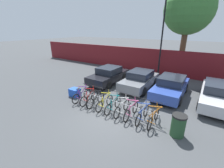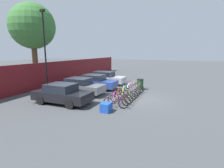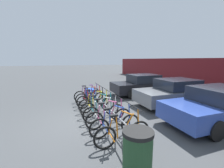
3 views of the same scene
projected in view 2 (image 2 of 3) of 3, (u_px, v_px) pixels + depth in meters
The scene contains 20 objects.
ground_plane at pixel (134, 98), 13.65m from camera, with size 120.00×120.00×0.00m, color #424447.
hoarding_wall at pixel (40, 76), 16.97m from camera, with size 36.00×0.16×2.52m, color maroon.
bike_rack at pixel (125, 92), 13.54m from camera, with size 5.36×0.04×0.57m.
bicycle_purple at pixel (116, 102), 11.32m from camera, with size 0.68×1.71×1.05m.
bicycle_red at pixel (119, 100), 11.91m from camera, with size 0.68×1.71×1.05m.
bicycle_black at pixel (122, 98), 12.39m from camera, with size 0.68×1.71×1.05m.
bicycle_yellow at pixel (125, 96), 13.01m from camera, with size 0.68×1.71×1.05m.
bicycle_teal at pixel (127, 94), 13.55m from camera, with size 0.68×1.71×1.05m.
bicycle_white at pixel (129, 92), 14.08m from camera, with size 0.68×1.71×1.05m.
bicycle_pink at pixel (131, 91), 14.59m from camera, with size 0.68×1.71×1.05m.
bicycle_blue at pixel (133, 89), 15.17m from camera, with size 0.68×1.71×1.05m.
bicycle_orange at pixel (135, 88), 15.70m from camera, with size 0.68×1.71×1.05m.
car_black at pixel (62, 94), 12.25m from camera, with size 1.91×4.13×1.40m.
car_grey at pixel (80, 86), 14.88m from camera, with size 1.91×4.16×1.40m.
car_blue at pixel (95, 82), 17.00m from camera, with size 1.91×4.27×1.40m.
car_silver at pixel (105, 78), 19.57m from camera, with size 1.91×4.59×1.40m.
lamp_post at pixel (45, 47), 15.98m from camera, with size 0.24×0.44×7.26m.
trash_bin at pixel (140, 84), 16.65m from camera, with size 0.63×0.63×1.03m.
cargo_crate at pixel (106, 107), 10.60m from camera, with size 0.70×0.56×0.55m, color blue.
tree_behind_hoarding at pixel (32, 27), 17.95m from camera, with size 4.63×4.63×8.48m.
Camera 2 is at (-12.87, -3.41, 3.64)m, focal length 28.00 mm.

